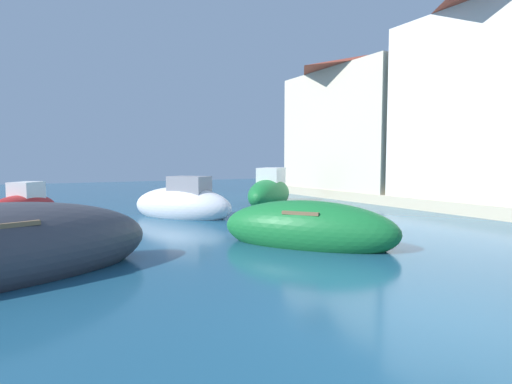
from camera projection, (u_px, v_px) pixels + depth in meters
The scene contains 6 objects.
ground at pixel (451, 326), 5.52m from camera, with size 80.00×80.00×0.00m, color #1E5170.
moored_boat_0 at pixel (22, 210), 15.02m from camera, with size 3.19×3.75×1.66m.
moored_boat_1 at pixel (308, 229), 10.70m from camera, with size 4.10×4.66×1.48m.
moored_boat_3 at pixel (270, 192), 21.32m from camera, with size 4.62×4.66×2.14m.
moored_boat_6 at pixel (183, 204), 16.06m from camera, with size 3.83×4.40×1.90m.
waterfront_building_annex at pixel (365, 121), 25.10m from camera, with size 6.30×9.15×7.87m.
Camera 1 is at (-4.81, -3.51, 2.17)m, focal length 29.50 mm.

